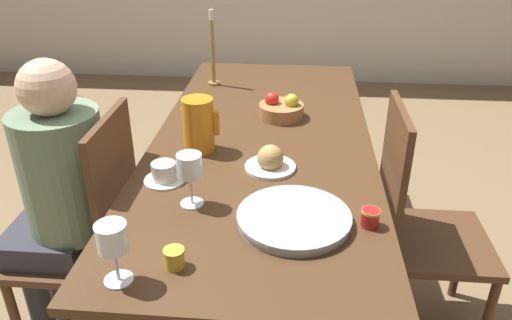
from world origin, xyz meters
The scene contains 15 objects.
ground_plane centered at (0.00, 0.00, 0.00)m, with size 20.00×20.00×0.00m, color #7F6647.
dining_table centered at (0.00, 0.00, 0.67)m, with size 0.87×1.99×0.76m.
chair_person_side centered at (-0.61, -0.35, 0.50)m, with size 0.42×0.42×0.98m.
chair_opposite centered at (0.61, -0.19, 0.50)m, with size 0.42×0.42×0.98m.
person_seated centered at (-0.71, -0.35, 0.69)m, with size 0.39×0.41×1.17m.
red_pitcher centered at (-0.23, -0.14, 0.87)m, with size 0.14×0.12×0.21m.
wine_glass_water centered at (-0.18, -0.52, 0.89)m, with size 0.08×0.08×0.17m.
wine_glass_juice centered at (-0.29, -0.88, 0.89)m, with size 0.08×0.08×0.17m.
teacup_near_person centered at (-0.30, -0.38, 0.79)m, with size 0.14×0.14×0.07m.
serving_tray centered at (0.14, -0.59, 0.78)m, with size 0.34×0.34×0.03m.
bread_plate centered at (0.05, -0.26, 0.80)m, with size 0.18×0.18×0.09m.
jam_jar_amber centered at (0.36, -0.59, 0.79)m, with size 0.06×0.06×0.05m.
jam_jar_red centered at (-0.17, -0.82, 0.79)m, with size 0.06×0.06×0.05m.
fruit_bowl centered at (0.07, 0.21, 0.80)m, with size 0.19×0.19×0.11m.
candlestick_tall centered at (-0.30, 0.61, 0.92)m, with size 0.06×0.06×0.38m.
Camera 1 is at (0.13, -1.82, 1.62)m, focal length 35.00 mm.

